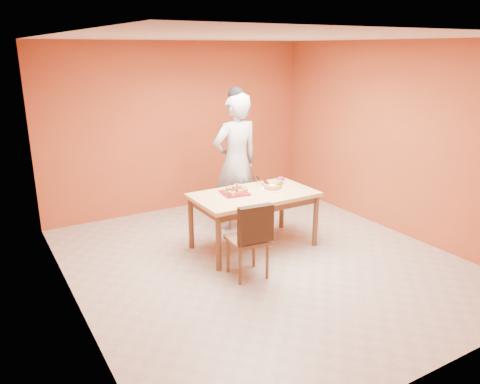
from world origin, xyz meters
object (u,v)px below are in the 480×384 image
sponge_cake (272,187)px  dining_chair (248,238)px  person (236,162)px  checker_tin (281,179)px  egg_ornament (279,185)px  magenta_glass (281,181)px  dining_table (254,200)px  red_dinner_plate (237,189)px  pastry_platter (235,193)px

sponge_cake → dining_chair: bearing=-138.9°
person → checker_tin: size_ratio=18.12×
egg_ornament → magenta_glass: bearing=26.1°
dining_chair → checker_tin: 1.61m
dining_table → checker_tin: (0.68, 0.35, 0.11)m
red_dinner_plate → checker_tin: bearing=6.3°
pastry_platter → magenta_glass: bearing=4.7°
checker_tin → red_dinner_plate: bearing=-173.7°
dining_table → pastry_platter: 0.27m
red_dinner_plate → sponge_cake: bearing=-33.0°
dining_table → egg_ornament: 0.41m
dining_chair → checker_tin: bearing=47.0°
person → red_dinner_plate: bearing=59.7°
dining_table → checker_tin: bearing=27.2°
dining_chair → red_dinner_plate: 1.08m
dining_chair → magenta_glass: (1.07, 0.87, 0.32)m
person → red_dinner_plate: (-0.27, -0.50, -0.23)m
egg_ornament → magenta_glass: size_ratio=1.35×
dining_table → checker_tin: checker_tin is taller
dining_chair → egg_ornament: bearing=42.7°
dining_table → checker_tin: size_ratio=14.53×
egg_ornament → checker_tin: bearing=28.4°
checker_tin → person: bearing=141.2°
person → egg_ornament: 0.83m
sponge_cake → egg_ornament: egg_ornament is taller
sponge_cake → checker_tin: (0.39, 0.34, -0.02)m
egg_ornament → dining_table: bearing=153.6°
sponge_cake → pastry_platter: bearing=168.8°
person → magenta_glass: (0.38, -0.59, -0.19)m
pastry_platter → checker_tin: checker_tin is taller
pastry_platter → checker_tin: bearing=14.8°
pastry_platter → magenta_glass: 0.78m
red_dinner_plate → egg_ornament: egg_ornament is taller
checker_tin → pastry_platter: bearing=-165.2°
dining_table → magenta_glass: magenta_glass is taller
dining_chair → magenta_glass: dining_chair is taller
person → checker_tin: person is taller
magenta_glass → checker_tin: magenta_glass is taller
person → magenta_glass: bearing=121.4°
dining_chair → checker_tin: dining_chair is taller
magenta_glass → red_dinner_plate: bearing=172.2°
dining_chair → magenta_glass: size_ratio=9.84×
dining_chair → red_dinner_plate: (0.41, 0.96, 0.28)m
dining_table → sponge_cake: bearing=1.4°
sponge_cake → egg_ornament: size_ratio=1.70×
sponge_cake → magenta_glass: size_ratio=2.29×
dining_table → dining_chair: dining_chair is taller
pastry_platter → sponge_cake: 0.53m
dining_chair → sponge_cake: 1.11m
sponge_cake → egg_ornament: 0.10m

